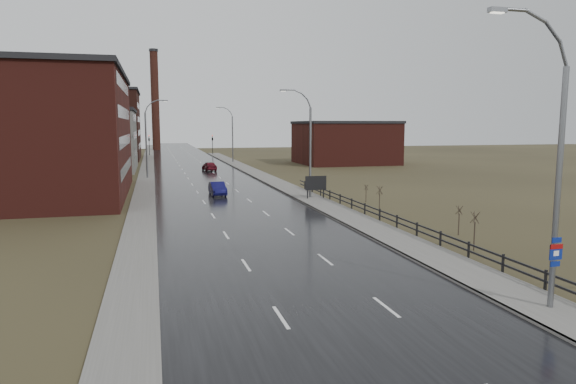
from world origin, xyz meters
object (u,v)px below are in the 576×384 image
car_far (209,166)px  car_near (218,189)px  billboard (316,184)px  streetlight_main (553,167)px

car_far → car_near: bearing=78.8°
billboard → streetlight_main: bearing=-91.1°
streetlight_main → car_near: 40.44m
car_near → streetlight_main: bearing=-79.0°
car_near → car_far: size_ratio=0.95×
billboard → car_near: (-9.41, 6.11, -0.98)m
car_near → car_far: car_far is taller
streetlight_main → car_far: (-6.43, 69.84, -5.27)m
streetlight_main → car_far: bearing=95.3°
billboard → car_far: billboard is taller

